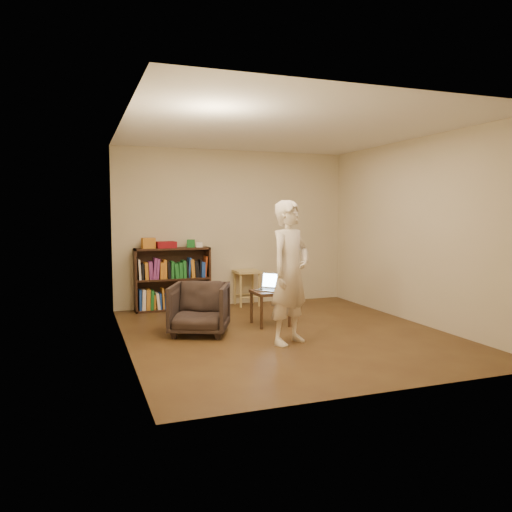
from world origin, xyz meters
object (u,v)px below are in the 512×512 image
object	(u,v)px
person	(290,272)
side_table	(270,297)
bookshelf	(172,282)
stool	(247,277)
armchair	(200,309)
laptop	(270,286)

from	to	relation	value
person	side_table	bearing A→B (deg)	53.41
bookshelf	side_table	world-z (taller)	bookshelf
stool	armchair	bearing A→B (deg)	-125.70
bookshelf	laptop	world-z (taller)	bookshelf
bookshelf	side_table	size ratio (longest dim) A/B	2.50
armchair	person	distance (m)	1.32
bookshelf	laptop	distance (m)	1.87
stool	person	bearing A→B (deg)	-96.94
armchair	laptop	size ratio (longest dim) A/B	1.73
stool	armchair	world-z (taller)	armchair
side_table	laptop	distance (m)	0.15
person	stool	bearing A→B (deg)	54.23
bookshelf	armchair	world-z (taller)	bookshelf
side_table	person	size ratio (longest dim) A/B	0.28
bookshelf	armchair	distance (m)	1.76
side_table	armchair	bearing A→B (deg)	-169.88
laptop	side_table	bearing A→B (deg)	-62.97
laptop	person	distance (m)	1.10
laptop	bookshelf	bearing A→B (deg)	171.24
side_table	person	distance (m)	1.09
armchair	stool	bearing A→B (deg)	77.99
bookshelf	laptop	xyz separation A→B (m)	(1.09, -1.51, 0.10)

